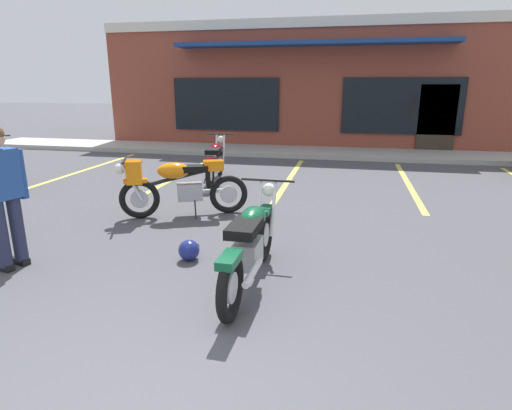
{
  "coord_description": "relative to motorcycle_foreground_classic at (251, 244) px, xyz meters",
  "views": [
    {
      "loc": [
        1.28,
        -1.83,
        2.08
      ],
      "look_at": [
        0.13,
        3.43,
        0.55
      ],
      "focal_mm": 29.72,
      "sensor_mm": 36.0,
      "label": 1
    }
  ],
  "objects": [
    {
      "name": "ground_plane",
      "position": [
        -0.33,
        1.41,
        -0.46
      ],
      "size": [
        80.0,
        80.0,
        0.0
      ],
      "primitive_type": "plane",
      "color": "#47474C"
    },
    {
      "name": "painted_stall_lines",
      "position": [
        -0.33,
        5.43,
        -0.46
      ],
      "size": [
        10.54,
        4.8,
        0.01
      ],
      "color": "#DBCC4C",
      "rests_on": "ground_plane"
    },
    {
      "name": "helmet_on_pavement",
      "position": [
        -0.88,
        0.47,
        -0.33
      ],
      "size": [
        0.26,
        0.26,
        0.26
      ],
      "color": "navy",
      "rests_on": "ground_plane"
    },
    {
      "name": "person_in_shorts_foreground",
      "position": [
        -2.82,
        -0.18,
        0.49
      ],
      "size": [
        0.35,
        0.61,
        1.68
      ],
      "color": "black",
      "rests_on": "ground_plane"
    },
    {
      "name": "motorcycle_foreground_classic",
      "position": [
        0.0,
        0.0,
        0.0
      ],
      "size": [
        0.66,
        2.11,
        0.98
      ],
      "color": "black",
      "rests_on": "ground_plane"
    },
    {
      "name": "sidewalk_kerb",
      "position": [
        -0.33,
        9.03,
        -0.39
      ],
      "size": [
        22.0,
        1.8,
        0.14
      ],
      "primitive_type": "cube",
      "color": "#A8A59E",
      "rests_on": "ground_plane"
    },
    {
      "name": "brick_storefront_building",
      "position": [
        -0.33,
        12.87,
        1.58
      ],
      "size": [
        14.05,
        6.8,
        4.08
      ],
      "color": "brown",
      "rests_on": "ground_plane"
    },
    {
      "name": "motorcycle_silver_naked",
      "position": [
        -1.72,
        2.16,
        0.07
      ],
      "size": [
        1.98,
        1.14,
        0.98
      ],
      "color": "black",
      "rests_on": "ground_plane"
    },
    {
      "name": "motorcycle_black_cruiser",
      "position": [
        -1.9,
        4.77,
        0.0
      ],
      "size": [
        0.76,
        2.1,
        0.98
      ],
      "color": "black",
      "rests_on": "ground_plane"
    },
    {
      "name": "motorcycle_red_sportbike",
      "position": [
        -6.25,
        3.45,
        0.0
      ],
      "size": [
        1.69,
        1.62,
        0.98
      ],
      "color": "black",
      "rests_on": "ground_plane"
    }
  ]
}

